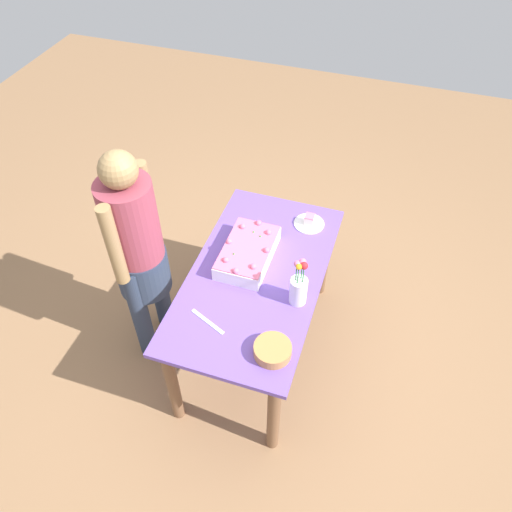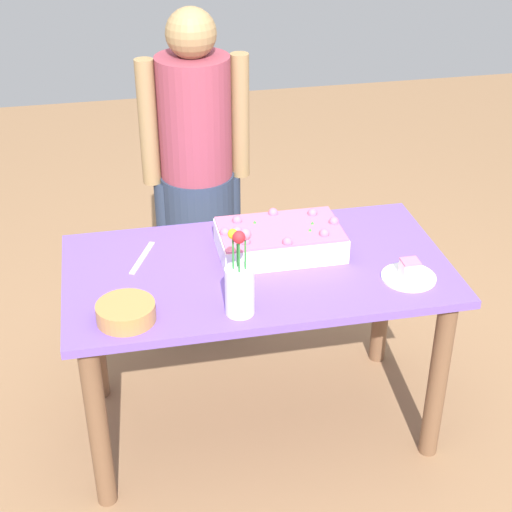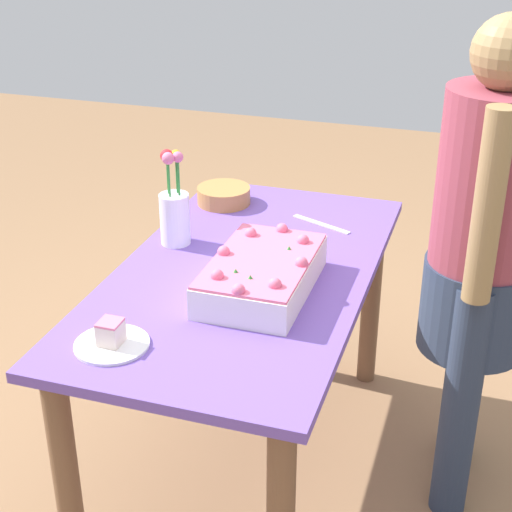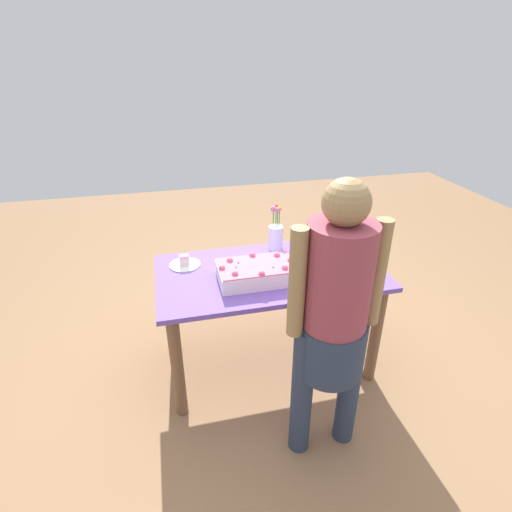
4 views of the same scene
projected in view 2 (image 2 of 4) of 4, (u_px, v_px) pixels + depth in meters
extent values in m
plane|color=#926B48|center=(257.00, 420.00, 3.16)|extent=(8.00, 8.00, 0.00)
cube|color=#6D4EB0|center=(257.00, 270.00, 2.80)|extent=(1.37, 0.74, 0.03)
cylinder|color=brown|center=(98.00, 426.00, 2.63)|extent=(0.07, 0.07, 0.70)
cylinder|color=brown|center=(438.00, 379.00, 2.84)|extent=(0.07, 0.07, 0.70)
cylinder|color=brown|center=(93.00, 326.00, 3.13)|extent=(0.07, 0.07, 0.70)
cylinder|color=brown|center=(383.00, 292.00, 3.34)|extent=(0.07, 0.07, 0.70)
cube|color=white|center=(280.00, 241.00, 2.86)|extent=(0.45, 0.27, 0.09)
cube|color=#E5678C|center=(280.00, 229.00, 2.83)|extent=(0.44, 0.27, 0.01)
sphere|color=#E5678C|center=(334.00, 222.00, 2.86)|extent=(0.04, 0.04, 0.04)
sphere|color=#E5678C|center=(312.00, 213.00, 2.92)|extent=(0.04, 0.04, 0.04)
sphere|color=#E5678C|center=(273.00, 213.00, 2.92)|extent=(0.04, 0.04, 0.04)
sphere|color=#E5678C|center=(237.00, 220.00, 2.87)|extent=(0.04, 0.04, 0.04)
sphere|color=#E5678C|center=(225.00, 232.00, 2.79)|extent=(0.04, 0.04, 0.04)
sphere|color=#E5678C|center=(245.00, 242.00, 2.73)|extent=(0.04, 0.04, 0.04)
sphere|color=#E5678C|center=(287.00, 242.00, 2.73)|extent=(0.04, 0.04, 0.04)
sphere|color=#E5678C|center=(324.00, 234.00, 2.78)|extent=(0.04, 0.04, 0.04)
cone|color=#2D8438|center=(310.00, 230.00, 2.81)|extent=(0.02, 0.02, 0.02)
cone|color=#2D8438|center=(255.00, 223.00, 2.86)|extent=(0.02, 0.02, 0.02)
cone|color=#2D8438|center=(312.00, 223.00, 2.86)|extent=(0.02, 0.02, 0.02)
cylinder|color=white|center=(409.00, 277.00, 2.72)|extent=(0.19, 0.19, 0.01)
cube|color=#F5DDCE|center=(410.00, 269.00, 2.70)|extent=(0.06, 0.06, 0.06)
cube|color=pink|center=(410.00, 261.00, 2.69)|extent=(0.06, 0.06, 0.01)
cube|color=silver|center=(142.00, 258.00, 2.84)|extent=(0.11, 0.22, 0.00)
cylinder|color=white|center=(240.00, 291.00, 2.50)|extent=(0.09, 0.09, 0.17)
cylinder|color=#2D8438|center=(245.00, 252.00, 2.42)|extent=(0.01, 0.01, 0.12)
sphere|color=#D46C97|center=(245.00, 234.00, 2.39)|extent=(0.04, 0.04, 0.04)
cylinder|color=#2D8438|center=(237.00, 249.00, 2.44)|extent=(0.01, 0.01, 0.12)
sphere|color=#D4699B|center=(237.00, 231.00, 2.41)|extent=(0.03, 0.03, 0.03)
cylinder|color=#2D8438|center=(233.00, 251.00, 2.43)|extent=(0.01, 0.01, 0.12)
sphere|color=#F8A91E|center=(233.00, 234.00, 2.39)|extent=(0.03, 0.03, 0.03)
cylinder|color=#2D8438|center=(239.00, 255.00, 2.41)|extent=(0.01, 0.01, 0.12)
sphere|color=red|center=(239.00, 237.00, 2.38)|extent=(0.04, 0.04, 0.04)
cylinder|color=#BA7F43|center=(126.00, 312.00, 2.49)|extent=(0.19, 0.19, 0.06)
cylinder|color=#2A364E|center=(171.00, 261.00, 3.48)|extent=(0.11, 0.11, 0.78)
cylinder|color=#2A364E|center=(229.00, 255.00, 3.53)|extent=(0.11, 0.11, 0.78)
cylinder|color=#2A364E|center=(198.00, 204.00, 3.37)|extent=(0.31, 0.31, 0.28)
cylinder|color=#903A48|center=(195.00, 120.00, 3.17)|extent=(0.30, 0.30, 0.52)
sphere|color=#95764A|center=(191.00, 33.00, 3.00)|extent=(0.20, 0.20, 0.20)
cylinder|color=#95764A|center=(148.00, 123.00, 3.14)|extent=(0.08, 0.08, 0.52)
cylinder|color=#95764A|center=(240.00, 116.00, 3.21)|extent=(0.08, 0.08, 0.52)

